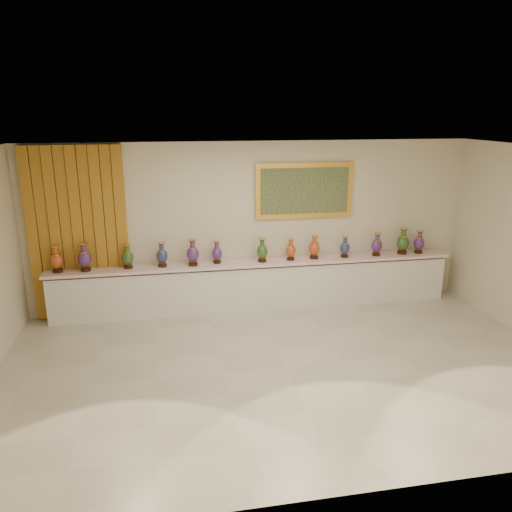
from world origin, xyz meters
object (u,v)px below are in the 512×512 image
Objects in this scene: counter at (256,285)px; vase_2 at (128,257)px; vase_0 at (57,260)px; vase_1 at (85,258)px.

counter is 17.17× the size of vase_2.
vase_0 is (-3.39, -0.03, 0.67)m from counter.
vase_2 is (1.15, 0.01, -0.02)m from vase_0.
vase_0 is 0.45m from vase_1.
vase_1 reaches higher than vase_2.
vase_0 reaches higher than vase_2.
counter is 14.93× the size of vase_1.
counter is 3.01m from vase_1.
vase_2 reaches higher than counter.
vase_1 is at bearing -178.15° from vase_2.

